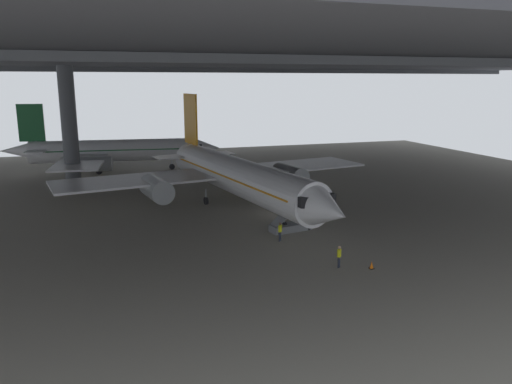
{
  "coord_description": "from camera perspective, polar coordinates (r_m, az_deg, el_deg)",
  "views": [
    {
      "loc": [
        -16.57,
        -48.39,
        14.01
      ],
      "look_at": [
        -0.86,
        -0.14,
        2.69
      ],
      "focal_mm": 34.96,
      "sensor_mm": 36.0,
      "label": 1
    }
  ],
  "objects": [
    {
      "name": "traffic_cone_orange",
      "position": [
        39.41,
        13.09,
        -8.14
      ],
      "size": [
        0.36,
        0.36,
        0.6
      ],
      "color": "black",
      "rests_on": "ground_plane"
    },
    {
      "name": "boarding_stairs",
      "position": [
        47.8,
        4.04,
        -3.57
      ],
      "size": [
        4.56,
        2.16,
        4.85
      ],
      "color": "slate",
      "rests_on": "ground_plane"
    },
    {
      "name": "baggage_tug",
      "position": [
        63.76,
        -1.85,
        0.36
      ],
      "size": [
        2.0,
        2.5,
        0.9
      ],
      "color": "yellow",
      "rests_on": "ground_plane"
    },
    {
      "name": "crew_worker_near_nose",
      "position": [
        38.92,
        9.5,
        -7.15
      ],
      "size": [
        0.42,
        0.41,
        1.73
      ],
      "color": "#232838",
      "rests_on": "ground_plane"
    },
    {
      "name": "airplane_main",
      "position": [
        56.27,
        -2.42,
        1.92
      ],
      "size": [
        38.95,
        39.91,
        12.37
      ],
      "color": "white",
      "rests_on": "ground_plane"
    },
    {
      "name": "hangar_structure",
      "position": [
        64.36,
        -3.29,
        14.88
      ],
      "size": [
        121.0,
        99.0,
        17.27
      ],
      "color": "#4C4F54",
      "rests_on": "ground_plane"
    },
    {
      "name": "ground_plane",
      "position": [
        53.03,
        0.84,
        -2.75
      ],
      "size": [
        110.0,
        110.0,
        0.0
      ],
      "primitive_type": "plane",
      "color": "gray"
    },
    {
      "name": "crew_worker_by_stairs",
      "position": [
        44.59,
        2.77,
        -4.42
      ],
      "size": [
        0.41,
        0.42,
        1.73
      ],
      "color": "#232838",
      "rests_on": "ground_plane"
    },
    {
      "name": "airplane_distant",
      "position": [
        81.85,
        -16.14,
        4.56
      ],
      "size": [
        33.69,
        32.74,
        10.67
      ],
      "color": "white",
      "rests_on": "ground_plane"
    }
  ]
}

